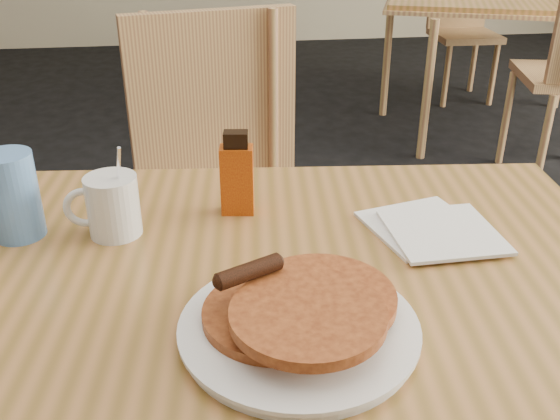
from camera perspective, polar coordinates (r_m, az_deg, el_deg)
The scene contains 9 objects.
main_table at distance 0.95m, azimuth -3.07°, elevation -8.05°, with size 1.30×0.95×0.75m.
neighbor_table at distance 3.73m, azimuth 20.67°, elevation 17.22°, with size 1.58×1.31×0.75m.
chair_main_far at distance 1.64m, azimuth -5.68°, elevation 3.28°, with size 0.53×0.54×0.99m.
chair_neighbor_far at distance 4.40m, azimuth 16.27°, elevation 16.50°, with size 0.40×0.40×0.86m.
pancake_plate at distance 0.79m, azimuth 1.79°, elevation -9.95°, with size 0.30×0.30×0.09m.
coffee_mug at distance 1.04m, azimuth -15.18°, elevation 0.46°, with size 0.12×0.08×0.16m.
syrup_bottle at distance 1.07m, azimuth -3.95°, elevation 3.13°, with size 0.06×0.04×0.15m.
napkin_stack at distance 1.06m, azimuth 13.79°, elevation -1.73°, with size 0.21×0.22×0.01m.
blue_tumbler at distance 1.08m, azimuth -23.22°, elevation 1.21°, with size 0.08×0.08×0.14m, color #5688CA.
Camera 1 is at (-0.11, -0.84, 1.25)m, focal length 40.00 mm.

